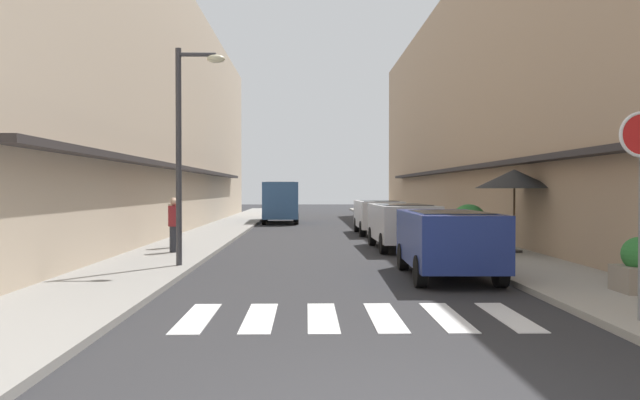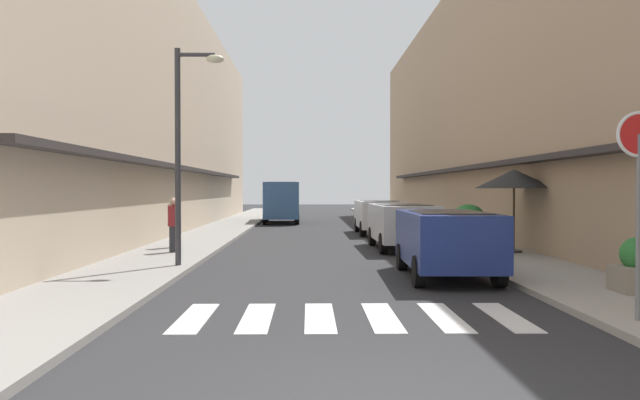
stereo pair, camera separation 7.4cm
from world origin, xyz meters
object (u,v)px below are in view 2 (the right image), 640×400
(delivery_van, at_px, (281,199))
(pedestrian_walking_near, at_px, (174,221))
(parked_car_near, at_px, (446,236))
(cafe_umbrella, at_px, (514,179))
(parked_car_mid, at_px, (402,221))
(planter_midblock, at_px, (469,228))
(round_street_sign, at_px, (639,160))
(planter_corner, at_px, (638,268))
(street_lamp, at_px, (186,133))
(parked_car_far, at_px, (378,213))
(pedestrian_walking_far, at_px, (174,224))

(delivery_van, height_order, pedestrian_walking_near, delivery_van)
(parked_car_near, bearing_deg, cafe_umbrella, 55.86)
(delivery_van, bearing_deg, pedestrian_walking_near, -99.29)
(parked_car_near, xyz_separation_m, delivery_van, (-4.61, 22.33, 0.48))
(parked_car_mid, xyz_separation_m, planter_midblock, (1.71, -1.76, -0.12))
(round_street_sign, xyz_separation_m, planter_corner, (1.26, 2.34, -1.80))
(round_street_sign, relative_size, street_lamp, 0.56)
(planter_midblock, bearing_deg, parked_car_far, 101.24)
(parked_car_far, relative_size, planter_midblock, 3.22)
(round_street_sign, bearing_deg, street_lamp, 139.59)
(parked_car_far, height_order, delivery_van, delivery_van)
(delivery_van, xyz_separation_m, planter_corner, (7.45, -24.96, -0.85))
(planter_midblock, xyz_separation_m, pedestrian_walking_far, (-8.67, -0.08, 0.13))
(pedestrian_walking_far, bearing_deg, planter_corner, 11.81)
(parked_car_mid, xyz_separation_m, pedestrian_walking_far, (-6.96, -1.84, 0.01))
(round_street_sign, xyz_separation_m, street_lamp, (-7.57, 6.44, 0.96))
(pedestrian_walking_near, bearing_deg, parked_car_mid, 114.94)
(planter_midblock, height_order, pedestrian_walking_near, pedestrian_walking_near)
(parked_car_far, xyz_separation_m, delivery_van, (-4.61, 9.07, 0.48))
(parked_car_near, distance_m, street_lamp, 6.62)
(delivery_van, xyz_separation_m, pedestrian_walking_far, (-2.35, -17.75, -0.47))
(parked_car_near, xyz_separation_m, planter_corner, (2.84, -2.62, -0.36))
(delivery_van, height_order, round_street_sign, round_street_sign)
(parked_car_mid, relative_size, round_street_sign, 1.49)
(round_street_sign, distance_m, pedestrian_walking_near, 14.19)
(delivery_van, height_order, pedestrian_walking_far, delivery_van)
(planter_midblock, bearing_deg, round_street_sign, -90.77)
(planter_corner, xyz_separation_m, planter_midblock, (-1.13, 7.28, 0.25))
(parked_car_mid, bearing_deg, delivery_van, 106.17)
(street_lamp, height_order, pedestrian_walking_near, street_lamp)
(parked_car_near, height_order, parked_car_far, same)
(round_street_sign, xyz_separation_m, cafe_umbrella, (1.37, 9.31, -0.11))
(street_lamp, bearing_deg, planter_corner, -24.94)
(parked_car_far, distance_m, planter_corner, 16.14)
(cafe_umbrella, relative_size, planter_corner, 2.45)
(parked_car_far, distance_m, street_lamp, 13.43)
(delivery_van, relative_size, planter_corner, 5.55)
(cafe_umbrella, distance_m, pedestrian_walking_near, 10.45)
(parked_car_near, xyz_separation_m, pedestrian_walking_near, (-7.28, 6.04, 0.02))
(parked_car_far, height_order, round_street_sign, round_street_sign)
(planter_corner, height_order, pedestrian_walking_far, pedestrian_walking_far)
(parked_car_far, bearing_deg, pedestrian_walking_far, -128.72)
(parked_car_mid, distance_m, pedestrian_walking_far, 7.20)
(parked_car_far, bearing_deg, planter_midblock, -78.76)
(parked_car_near, height_order, cafe_umbrella, cafe_umbrella)
(planter_midblock, bearing_deg, pedestrian_walking_far, -179.45)
(pedestrian_walking_near, bearing_deg, parked_car_far, 156.71)
(parked_car_far, height_order, cafe_umbrella, cafe_umbrella)
(cafe_umbrella, bearing_deg, parked_car_mid, 144.97)
(round_street_sign, height_order, planter_midblock, round_street_sign)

